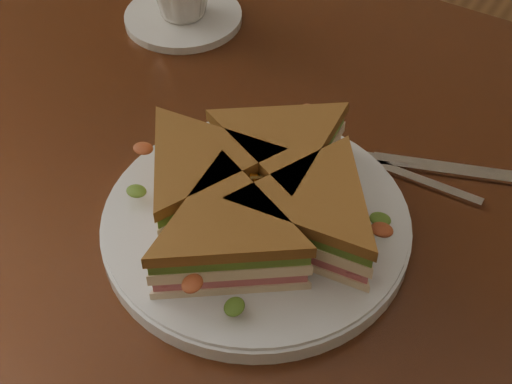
% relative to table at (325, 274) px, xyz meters
% --- Properties ---
extents(table, '(1.20, 0.80, 0.75)m').
position_rel_table_xyz_m(table, '(0.00, 0.00, 0.00)').
color(table, black).
rests_on(table, ground).
extents(plate, '(0.28, 0.28, 0.02)m').
position_rel_table_xyz_m(plate, '(-0.05, -0.06, 0.11)').
color(plate, silver).
rests_on(plate, table).
extents(sandwich_wedges, '(0.27, 0.27, 0.06)m').
position_rel_table_xyz_m(sandwich_wedges, '(-0.05, -0.06, 0.14)').
color(sandwich_wedges, '#F9E0B8').
rests_on(sandwich_wedges, plate).
extents(crisps_mound, '(0.09, 0.09, 0.05)m').
position_rel_table_xyz_m(crisps_mound, '(-0.05, -0.06, 0.14)').
color(crisps_mound, '#C06818').
rests_on(crisps_mound, plate).
extents(spoon, '(0.18, 0.03, 0.01)m').
position_rel_table_xyz_m(spoon, '(-0.02, 0.07, 0.10)').
color(spoon, silver).
rests_on(spoon, table).
extents(knife, '(0.21, 0.09, 0.00)m').
position_rel_table_xyz_m(knife, '(0.08, 0.11, 0.10)').
color(knife, silver).
rests_on(knife, table).
extents(saucer, '(0.15, 0.15, 0.01)m').
position_rel_table_xyz_m(saucer, '(-0.31, 0.19, 0.10)').
color(saucer, silver).
rests_on(saucer, table).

